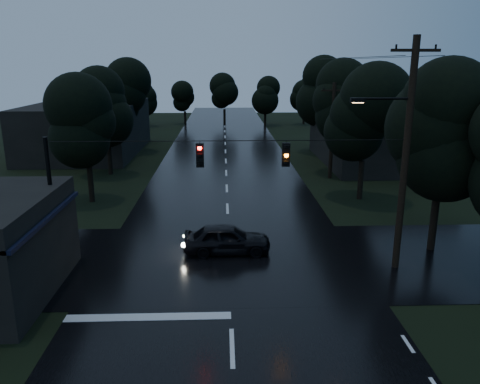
{
  "coord_description": "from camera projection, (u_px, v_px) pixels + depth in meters",
  "views": [
    {
      "loc": [
        -0.22,
        -8.22,
        8.89
      ],
      "look_at": [
        0.57,
        13.62,
        2.87
      ],
      "focal_mm": 35.0,
      "sensor_mm": 36.0,
      "label": 1
    }
  ],
  "objects": [
    {
      "name": "tree_right_b",
      "position": [
        344.0,
        100.0,
        37.94
      ],
      "size": [
        4.48,
        4.48,
        9.44
      ],
      "color": "black",
      "rests_on": "ground"
    },
    {
      "name": "span_signals",
      "position": [
        242.0,
        154.0,
        19.51
      ],
      "size": [
        15.0,
        0.37,
        1.12
      ],
      "color": "black",
      "rests_on": "ground"
    },
    {
      "name": "tree_corner_near",
      "position": [
        444.0,
        128.0,
        21.57
      ],
      "size": [
        4.48,
        4.48,
        9.44
      ],
      "color": "black",
      "rests_on": "ground"
    },
    {
      "name": "tree_left_b",
      "position": [
        106.0,
        106.0,
        37.37
      ],
      "size": [
        4.2,
        4.2,
        8.85
      ],
      "color": "black",
      "rests_on": "ground"
    },
    {
      "name": "tree_left_c",
      "position": [
        123.0,
        93.0,
        46.88
      ],
      "size": [
        4.48,
        4.48,
        9.44
      ],
      "color": "black",
      "rests_on": "ground"
    },
    {
      "name": "main_road",
      "position": [
        226.0,
        173.0,
        39.2
      ],
      "size": [
        12.0,
        120.0,
        0.02
      ],
      "primitive_type": "cube",
      "color": "black",
      "rests_on": "ground"
    },
    {
      "name": "building_far_right",
      "position": [
        378.0,
        139.0,
        42.95
      ],
      "size": [
        10.0,
        14.0,
        4.4
      ],
      "primitive_type": "cube",
      "color": "black",
      "rests_on": "ground"
    },
    {
      "name": "tree_right_a",
      "position": [
        365.0,
        116.0,
        30.31
      ],
      "size": [
        4.2,
        4.2,
        8.85
      ],
      "color": "black",
      "rests_on": "ground"
    },
    {
      "name": "car",
      "position": [
        227.0,
        239.0,
        22.57
      ],
      "size": [
        4.2,
        1.71,
        1.43
      ],
      "primitive_type": "imported",
      "rotation": [
        0.0,
        0.0,
        1.58
      ],
      "color": "black",
      "rests_on": "ground"
    },
    {
      "name": "building_far_left",
      "position": [
        88.0,
        128.0,
        47.68
      ],
      "size": [
        10.0,
        16.0,
        5.0
      ],
      "primitive_type": "cube",
      "color": "black",
      "rests_on": "ground"
    },
    {
      "name": "utility_pole_far",
      "position": [
        332.0,
        130.0,
        36.53
      ],
      "size": [
        2.0,
        0.3,
        7.5
      ],
      "color": "black",
      "rests_on": "ground"
    },
    {
      "name": "utility_pole_main",
      "position": [
        404.0,
        152.0,
        19.75
      ],
      "size": [
        3.5,
        0.3,
        10.0
      ],
      "color": "black",
      "rests_on": "ground"
    },
    {
      "name": "anchor_pole_left",
      "position": [
        53.0,
        207.0,
        19.83
      ],
      "size": [
        0.18,
        0.18,
        6.0
      ],
      "primitive_type": "cylinder",
      "color": "black",
      "rests_on": "ground"
    },
    {
      "name": "cross_street",
      "position": [
        229.0,
        260.0,
        21.85
      ],
      "size": [
        60.0,
        9.0,
        0.02
      ],
      "primitive_type": "cube",
      "color": "black",
      "rests_on": "ground"
    },
    {
      "name": "tree_left_a",
      "position": [
        85.0,
        123.0,
        29.78
      ],
      "size": [
        3.92,
        3.92,
        8.26
      ],
      "color": "black",
      "rests_on": "ground"
    },
    {
      "name": "tree_right_c",
      "position": [
        325.0,
        89.0,
        47.49
      ],
      "size": [
        4.76,
        4.76,
        10.03
      ],
      "color": "black",
      "rests_on": "ground"
    }
  ]
}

